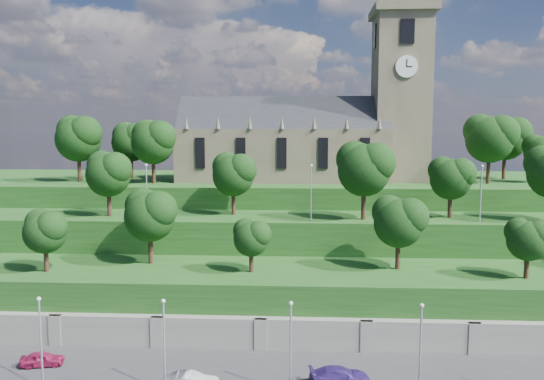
{
  "coord_description": "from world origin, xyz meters",
  "views": [
    {
      "loc": [
        -1.36,
        -37.21,
        22.81
      ],
      "look_at": [
        -4.91,
        30.0,
        15.21
      ],
      "focal_mm": 35.0,
      "sensor_mm": 36.0,
      "label": 1
    }
  ],
  "objects": [
    {
      "name": "retaining_wall",
      "position": [
        0.0,
        11.97,
        2.5
      ],
      "size": [
        160.0,
        2.1,
        5.0
      ],
      "color": "slate",
      "rests_on": "ground"
    },
    {
      "name": "embankment_lower",
      "position": [
        0.0,
        18.0,
        4.0
      ],
      "size": [
        160.0,
        12.0,
        8.0
      ],
      "primitive_type": "cube",
      "color": "#194115",
      "rests_on": "ground"
    },
    {
      "name": "embankment_upper",
      "position": [
        0.0,
        29.0,
        6.0
      ],
      "size": [
        160.0,
        10.0,
        12.0
      ],
      "primitive_type": "cube",
      "color": "#194115",
      "rests_on": "ground"
    },
    {
      "name": "hilltop",
      "position": [
        0.0,
        50.0,
        7.5
      ],
      "size": [
        160.0,
        32.0,
        15.0
      ],
      "primitive_type": "cube",
      "color": "#194115",
      "rests_on": "ground"
    },
    {
      "name": "church",
      "position": [
        0.79,
        45.98,
        22.52
      ],
      "size": [
        38.6,
        12.35,
        27.6
      ],
      "color": "brown",
      "rests_on": "hilltop"
    },
    {
      "name": "trees_lower",
      "position": [
        -0.83,
        18.49,
        12.95
      ],
      "size": [
        65.19,
        9.04,
        8.4
      ],
      "color": "black",
      "rests_on": "embankment_lower"
    },
    {
      "name": "trees_upper",
      "position": [
        4.83,
        27.96,
        17.9
      ],
      "size": [
        60.56,
        8.89,
        9.54
      ],
      "color": "black",
      "rests_on": "embankment_upper"
    },
    {
      "name": "trees_hilltop",
      "position": [
        -0.83,
        44.34,
        21.58
      ],
      "size": [
        76.02,
        16.54,
        10.21
      ],
      "color": "black",
      "rests_on": "hilltop"
    },
    {
      "name": "lamp_posts_promenade",
      "position": [
        -2.0,
        2.5,
        6.45
      ],
      "size": [
        60.36,
        0.36,
        7.68
      ],
      "color": "#B2B2B7",
      "rests_on": "promenade"
    },
    {
      "name": "lamp_posts_upper",
      "position": [
        0.0,
        26.0,
        15.99
      ],
      "size": [
        40.36,
        0.36,
        6.8
      ],
      "color": "#B2B2B7",
      "rests_on": "embankment_upper"
    },
    {
      "name": "car_left",
      "position": [
        -24.1,
        6.66,
        2.63
      ],
      "size": [
        3.92,
        2.2,
        1.26
      ],
      "primitive_type": "imported",
      "rotation": [
        0.0,
        0.0,
        1.78
      ],
      "color": "maroon",
      "rests_on": "promenade"
    },
    {
      "name": "car_right",
      "position": [
        1.99,
        4.56,
        2.73
      ],
      "size": [
        5.24,
        2.75,
        1.45
      ],
      "primitive_type": "imported",
      "rotation": [
        0.0,
        0.0,
        1.72
      ],
      "color": "navy",
      "rests_on": "promenade"
    }
  ]
}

